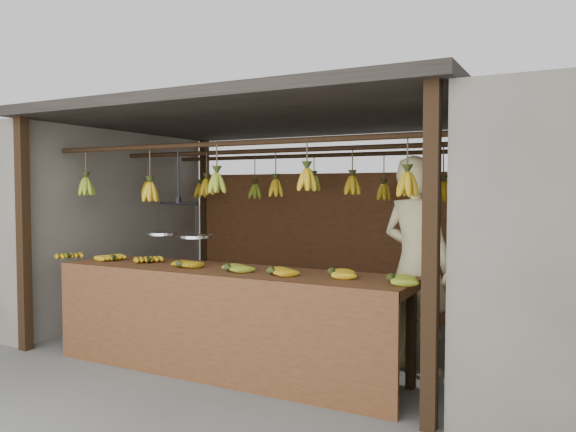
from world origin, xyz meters
The scene contains 8 objects.
ground centered at (0.00, 0.00, 0.00)m, with size 80.00×80.00×0.00m, color #5B5B57.
stall centered at (0.00, 0.33, 1.97)m, with size 4.30×3.30×2.40m.
neighbor_left centered at (-3.60, 0.00, 1.15)m, with size 3.00×3.00×2.30m, color slate.
counter centered at (0.14, -1.23, 0.70)m, with size 3.54×0.75×0.96m.
hanging_bananas centered at (0.00, 0.00, 1.61)m, with size 3.64×2.22×0.39m.
balance_scale centered at (-0.48, -1.00, 1.21)m, with size 0.79×0.41×0.85m.
vendor centered at (1.60, -0.33, 0.94)m, with size 0.69×0.45×1.88m, color beige.
bag_bundles centered at (1.94, 1.35, 0.99)m, with size 0.08×0.26×1.21m.
Camera 1 is at (2.87, -5.17, 1.60)m, focal length 35.00 mm.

